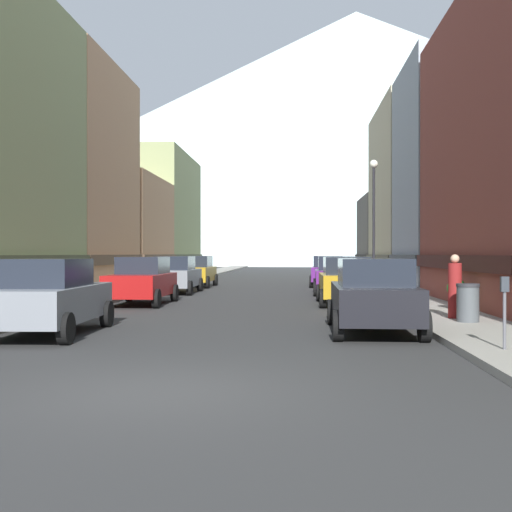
{
  "coord_description": "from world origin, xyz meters",
  "views": [
    {
      "loc": [
        1.95,
        -8.77,
        1.89
      ],
      "look_at": [
        -0.74,
        34.67,
        1.75
      ],
      "focal_mm": 45.33,
      "sensor_mm": 36.0,
      "label": 1
    }
  ],
  "objects_px": {
    "car_left_2": "(176,275)",
    "streetlamp_right": "(374,206)",
    "car_right_3": "(328,271)",
    "parking_meter_near": "(505,302)",
    "potted_plant_1": "(457,292)",
    "car_left_0": "(49,297)",
    "car_left_3": "(196,271)",
    "car_left_1": "(142,280)",
    "car_right_2": "(335,275)",
    "car_right_1": "(346,281)",
    "car_right_0": "(373,295)",
    "pedestrian_0": "(455,289)",
    "trash_bin_right": "(468,303)"
  },
  "relations": [
    {
      "from": "car_left_1",
      "to": "streetlamp_right",
      "type": "height_order",
      "value": "streetlamp_right"
    },
    {
      "from": "car_right_0",
      "to": "trash_bin_right",
      "type": "bearing_deg",
      "value": 26.07
    },
    {
      "from": "car_left_2",
      "to": "pedestrian_0",
      "type": "relative_size",
      "value": 2.55
    },
    {
      "from": "car_left_2",
      "to": "car_right_3",
      "type": "height_order",
      "value": "same"
    },
    {
      "from": "car_left_0",
      "to": "car_left_3",
      "type": "relative_size",
      "value": 1.01
    },
    {
      "from": "car_left_0",
      "to": "pedestrian_0",
      "type": "height_order",
      "value": "pedestrian_0"
    },
    {
      "from": "car_left_2",
      "to": "streetlamp_right",
      "type": "bearing_deg",
      "value": -13.06
    },
    {
      "from": "car_right_3",
      "to": "parking_meter_near",
      "type": "distance_m",
      "value": 25.64
    },
    {
      "from": "car_right_1",
      "to": "parking_meter_near",
      "type": "distance_m",
      "value": 12.27
    },
    {
      "from": "car_left_1",
      "to": "potted_plant_1",
      "type": "xyz_separation_m",
      "value": [
        10.8,
        -3.17,
        -0.2
      ]
    },
    {
      "from": "car_left_3",
      "to": "trash_bin_right",
      "type": "relative_size",
      "value": 4.51
    },
    {
      "from": "car_right_2",
      "to": "car_right_3",
      "type": "bearing_deg",
      "value": 90.01
    },
    {
      "from": "trash_bin_right",
      "to": "streetlamp_right",
      "type": "relative_size",
      "value": 0.17
    },
    {
      "from": "car_right_1",
      "to": "potted_plant_1",
      "type": "bearing_deg",
      "value": -47.37
    },
    {
      "from": "car_left_3",
      "to": "car_right_1",
      "type": "height_order",
      "value": "same"
    },
    {
      "from": "car_left_1",
      "to": "car_right_2",
      "type": "distance_m",
      "value": 10.02
    },
    {
      "from": "car_right_0",
      "to": "streetlamp_right",
      "type": "relative_size",
      "value": 0.76
    },
    {
      "from": "parking_meter_near",
      "to": "potted_plant_1",
      "type": "relative_size",
      "value": 1.38
    },
    {
      "from": "car_left_2",
      "to": "trash_bin_right",
      "type": "distance_m",
      "value": 17.12
    },
    {
      "from": "potted_plant_1",
      "to": "pedestrian_0",
      "type": "distance_m",
      "value": 2.99
    },
    {
      "from": "car_left_0",
      "to": "car_right_2",
      "type": "bearing_deg",
      "value": 64.15
    },
    {
      "from": "car_left_2",
      "to": "trash_bin_right",
      "type": "height_order",
      "value": "car_left_2"
    },
    {
      "from": "car_left_0",
      "to": "car_right_3",
      "type": "distance_m",
      "value": 24.13
    },
    {
      "from": "car_right_2",
      "to": "potted_plant_1",
      "type": "distance_m",
      "value": 10.22
    },
    {
      "from": "trash_bin_right",
      "to": "pedestrian_0",
      "type": "relative_size",
      "value": 0.57
    },
    {
      "from": "car_left_3",
      "to": "parking_meter_near",
      "type": "bearing_deg",
      "value": -68.89
    },
    {
      "from": "car_right_2",
      "to": "car_right_3",
      "type": "xyz_separation_m",
      "value": [
        -0.0,
        7.23,
        0.0
      ]
    },
    {
      "from": "car_right_0",
      "to": "car_right_1",
      "type": "bearing_deg",
      "value": 89.99
    },
    {
      "from": "car_right_3",
      "to": "potted_plant_1",
      "type": "distance_m",
      "value": 17.23
    },
    {
      "from": "car_left_1",
      "to": "pedestrian_0",
      "type": "xyz_separation_m",
      "value": [
        10.05,
        -6.06,
        0.05
      ]
    },
    {
      "from": "potted_plant_1",
      "to": "streetlamp_right",
      "type": "distance_m",
      "value": 8.66
    },
    {
      "from": "car_right_2",
      "to": "streetlamp_right",
      "type": "relative_size",
      "value": 0.76
    },
    {
      "from": "car_left_0",
      "to": "streetlamp_right",
      "type": "bearing_deg",
      "value": 56.49
    },
    {
      "from": "car_left_2",
      "to": "car_right_0",
      "type": "height_order",
      "value": "same"
    },
    {
      "from": "trash_bin_right",
      "to": "potted_plant_1",
      "type": "bearing_deg",
      "value": 80.36
    },
    {
      "from": "car_right_1",
      "to": "car_left_2",
      "type": "bearing_deg",
      "value": 139.52
    },
    {
      "from": "car_right_0",
      "to": "pedestrian_0",
      "type": "bearing_deg",
      "value": 41.79
    },
    {
      "from": "car_left_1",
      "to": "pedestrian_0",
      "type": "height_order",
      "value": "pedestrian_0"
    },
    {
      "from": "car_right_3",
      "to": "potted_plant_1",
      "type": "xyz_separation_m",
      "value": [
        3.2,
        -16.93,
        -0.2
      ]
    },
    {
      "from": "parking_meter_near",
      "to": "pedestrian_0",
      "type": "relative_size",
      "value": 0.77
    },
    {
      "from": "car_right_3",
      "to": "car_left_3",
      "type": "bearing_deg",
      "value": -173.73
    },
    {
      "from": "potted_plant_1",
      "to": "car_left_1",
      "type": "bearing_deg",
      "value": 163.63
    },
    {
      "from": "potted_plant_1",
      "to": "car_right_1",
      "type": "bearing_deg",
      "value": 132.63
    },
    {
      "from": "car_left_0",
      "to": "car_right_1",
      "type": "relative_size",
      "value": 1.01
    },
    {
      "from": "parking_meter_near",
      "to": "car_right_3",
      "type": "bearing_deg",
      "value": 94.37
    },
    {
      "from": "car_right_1",
      "to": "streetlamp_right",
      "type": "distance_m",
      "value": 5.57
    },
    {
      "from": "car_right_0",
      "to": "car_right_3",
      "type": "height_order",
      "value": "same"
    },
    {
      "from": "streetlamp_right",
      "to": "car_right_0",
      "type": "bearing_deg",
      "value": -96.85
    },
    {
      "from": "car_right_1",
      "to": "car_right_0",
      "type": "bearing_deg",
      "value": -90.01
    },
    {
      "from": "car_right_1",
      "to": "streetlamp_right",
      "type": "bearing_deg",
      "value": 70.45
    }
  ]
}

